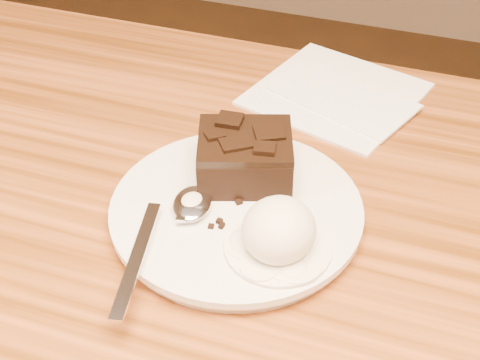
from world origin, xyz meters
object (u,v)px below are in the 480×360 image
(brownie, at_px, (245,160))
(ice_cream_scoop, at_px, (279,230))
(napkin, at_px, (336,93))
(plate, at_px, (236,213))
(spoon, at_px, (192,205))

(brownie, bearing_deg, ice_cream_scoop, -54.90)
(brownie, distance_m, napkin, 0.20)
(plate, relative_size, ice_cream_scoop, 3.51)
(spoon, xyz_separation_m, napkin, (0.07, 0.25, -0.02))
(brownie, xyz_separation_m, napkin, (0.04, 0.19, -0.03))
(brownie, bearing_deg, spoon, -115.98)
(brownie, distance_m, spoon, 0.07)
(ice_cream_scoop, relative_size, napkin, 0.38)
(plate, distance_m, brownie, 0.05)
(ice_cream_scoop, distance_m, napkin, 0.28)
(plate, bearing_deg, brownie, 98.28)
(brownie, relative_size, napkin, 0.50)
(brownie, xyz_separation_m, ice_cream_scoop, (0.06, -0.08, 0.00))
(plate, relative_size, brownie, 2.67)
(plate, distance_m, napkin, 0.24)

